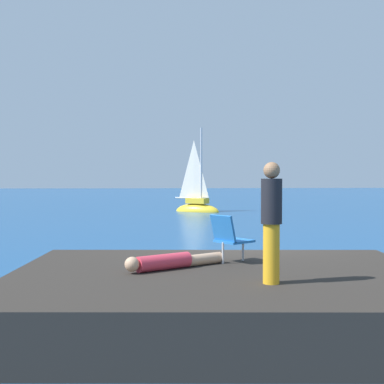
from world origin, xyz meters
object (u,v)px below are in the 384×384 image
Objects in this scene: beach_chair at (229,236)px; person_standing at (271,219)px; person_sunbather at (171,262)px; sailboat_near at (197,207)px.

person_standing is at bearing -115.42° from beach_chair.
person_standing is (1.30, -1.18, 0.75)m from person_sunbather.
sailboat_near reaches higher than beach_chair.
person_sunbather is 0.96× the size of person_standing.
sailboat_near is 23.68m from person_sunbather.
person_sunbather is (-2.28, -23.57, 0.57)m from sailboat_near.
person_sunbather is at bearing 40.31° from person_standing.
sailboat_near is 7.02× the size of beach_chair.
sailboat_near is 24.80m from person_standing.
person_standing is (-0.98, -24.74, 1.32)m from sailboat_near.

